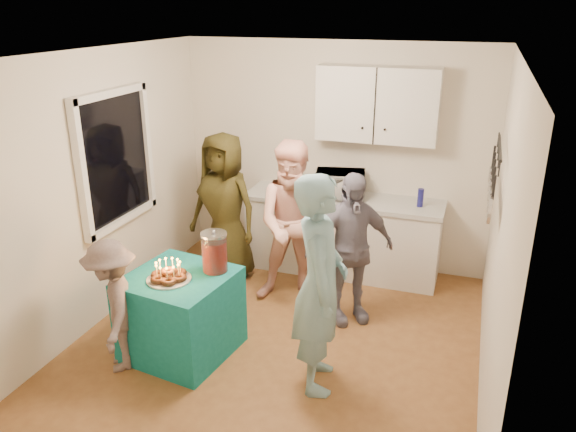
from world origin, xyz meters
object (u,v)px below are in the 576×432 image
(party_table, at_px, (181,314))
(man_birthday, at_px, (320,285))
(counter, at_px, (342,237))
(woman_back_right, at_px, (349,249))
(woman_back_left, at_px, (224,208))
(child_near_left, at_px, (113,306))
(punch_jar, at_px, (215,253))
(woman_back_center, at_px, (296,223))
(microwave, at_px, (340,185))

(party_table, relative_size, man_birthday, 0.47)
(counter, height_order, woman_back_right, woman_back_right)
(man_birthday, xyz_separation_m, woman_back_left, (-1.53, 1.52, -0.06))
(man_birthday, height_order, child_near_left, man_birthday)
(party_table, relative_size, child_near_left, 0.72)
(punch_jar, bearing_deg, counter, 69.53)
(punch_jar, distance_m, woman_back_center, 1.13)
(counter, bearing_deg, punch_jar, -110.47)
(party_table, bearing_deg, man_birthday, -1.12)
(woman_back_right, relative_size, child_near_left, 1.29)
(microwave, xyz_separation_m, woman_back_left, (-1.17, -0.57, -0.22))
(woman_back_right, xyz_separation_m, child_near_left, (-1.69, -1.41, -0.17))
(microwave, bearing_deg, woman_back_left, -165.35)
(woman_back_center, bearing_deg, man_birthday, -79.66)
(man_birthday, bearing_deg, counter, -6.72)
(woman_back_center, xyz_separation_m, woman_back_right, (0.61, -0.22, -0.10))
(woman_back_center, bearing_deg, woman_back_left, 149.49)
(man_birthday, relative_size, woman_back_center, 1.05)
(microwave, bearing_deg, child_near_left, -129.93)
(microwave, height_order, man_birthday, man_birthday)
(woman_back_center, bearing_deg, child_near_left, -138.96)
(party_table, distance_m, woman_back_center, 1.49)
(punch_jar, distance_m, child_near_left, 0.95)
(man_birthday, bearing_deg, microwave, -5.48)
(punch_jar, relative_size, woman_back_right, 0.22)
(man_birthday, bearing_deg, party_table, 73.55)
(woman_back_left, bearing_deg, microwave, 36.08)
(counter, xyz_separation_m, microwave, (-0.05, 0.00, 0.63))
(party_table, bearing_deg, woman_back_right, 38.92)
(microwave, relative_size, punch_jar, 1.60)
(woman_back_right, bearing_deg, party_table, -175.34)
(counter, relative_size, woman_back_left, 1.30)
(counter, bearing_deg, woman_back_right, -73.08)
(woman_back_left, relative_size, child_near_left, 1.43)
(woman_back_center, distance_m, woman_back_right, 0.66)
(counter, distance_m, woman_back_right, 1.13)
(counter, xyz_separation_m, party_table, (-0.96, -2.07, -0.05))
(microwave, xyz_separation_m, child_near_left, (-1.33, -2.44, -0.47))
(punch_jar, height_order, child_near_left, child_near_left)
(counter, height_order, party_table, counter)
(party_table, height_order, child_near_left, child_near_left)
(party_table, height_order, man_birthday, man_birthday)
(microwave, xyz_separation_m, woman_back_right, (0.36, -1.03, -0.30))
(microwave, relative_size, man_birthday, 0.30)
(counter, distance_m, woman_back_center, 0.97)
(party_table, relative_size, woman_back_right, 0.56)
(party_table, height_order, woman_back_center, woman_back_center)
(man_birthday, bearing_deg, woman_back_center, 10.47)
(counter, height_order, woman_back_center, woman_back_center)
(punch_jar, bearing_deg, microwave, 70.79)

